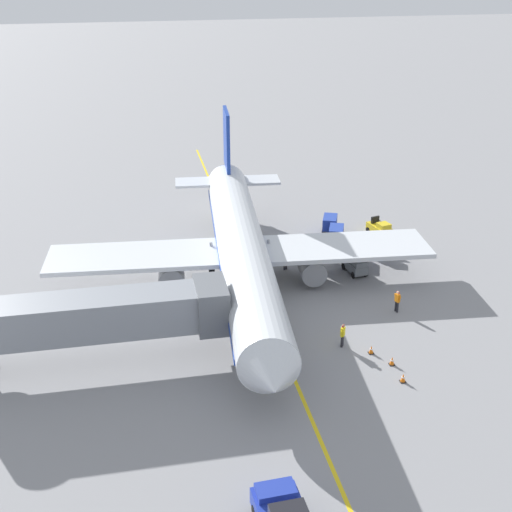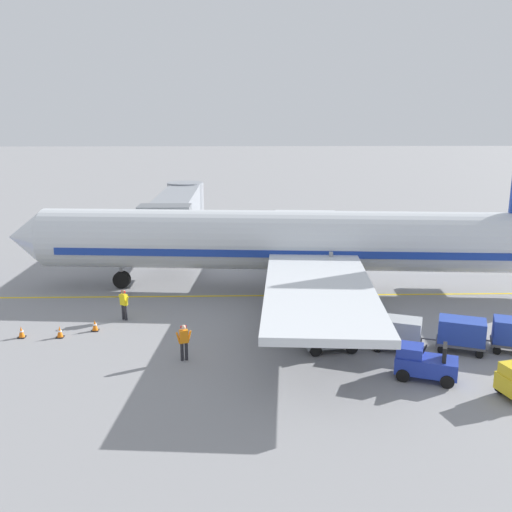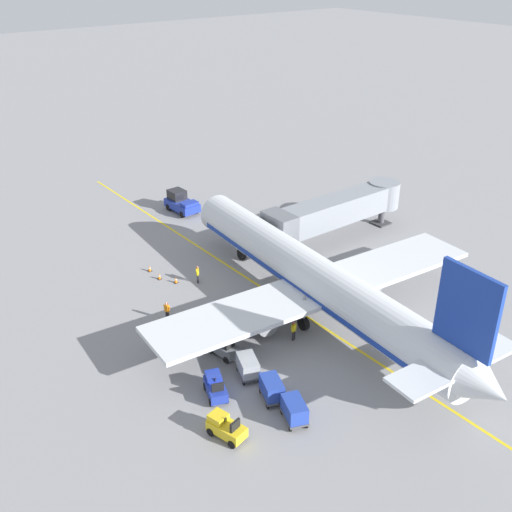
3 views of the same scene
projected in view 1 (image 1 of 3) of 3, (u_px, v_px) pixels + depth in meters
ground_plane at (256, 289)px, 53.45m from camera, size 400.00×400.00×0.00m
gate_lead_in_line at (256, 289)px, 53.45m from camera, size 0.24×80.00×0.01m
parked_airliner at (242, 249)px, 52.60m from camera, size 30.33×37.35×10.63m
jet_bridge at (90, 316)px, 42.62m from camera, size 17.38×3.50×4.98m
baggage_tug_lead at (376, 245)px, 59.34m from camera, size 2.02×2.76×1.62m
baggage_tug_trailing at (380, 228)px, 62.84m from camera, size 1.82×2.72×1.62m
baggage_tug_spare at (355, 265)px, 55.65m from camera, size 1.62×2.65×1.62m
baggage_cart_front at (344, 247)px, 58.44m from camera, size 2.00×2.95×1.58m
baggage_cart_second_in_train at (336, 234)px, 61.10m from camera, size 2.00×2.95×1.58m
baggage_cart_third_in_train at (330, 223)px, 63.40m from camera, size 2.00×2.95×1.58m
ground_crew_wing_walker at (397, 300)px, 49.76m from camera, size 0.35×0.71×1.69m
ground_crew_loader at (285, 259)px, 56.19m from camera, size 0.72×0.34×1.69m
ground_crew_marshaller at (343, 334)px, 45.47m from camera, size 0.49×0.64×1.69m
safety_cone_nose_left at (392, 361)px, 43.76m from camera, size 0.36×0.36×0.59m
safety_cone_nose_right at (403, 378)px, 42.05m from camera, size 0.36×0.36×0.59m
safety_cone_wing_tip at (371, 350)px, 44.97m from camera, size 0.36×0.36×0.59m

